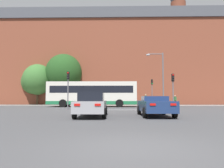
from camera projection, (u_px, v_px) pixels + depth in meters
ground_plane at (134, 148)px, 5.26m from camera, size 400.00×400.00×0.00m
stop_line_strip at (121, 110)px, 21.63m from camera, size 8.13×0.30×0.01m
far_pavement at (119, 105)px, 34.74m from camera, size 69.03×2.50×0.01m
brick_civic_building at (114, 61)px, 46.61m from camera, size 45.02×15.98×24.84m
car_saloon_left at (92, 104)px, 14.02m from camera, size 2.00×4.95×1.58m
car_roadster_right at (155, 106)px, 14.28m from camera, size 2.03×4.62×1.30m
bus_crossing_lead at (92, 93)px, 28.91m from camera, size 11.62×2.69×3.29m
traffic_light_near_left at (68, 84)px, 22.79m from camera, size 0.26×0.31×3.94m
traffic_light_far_right at (152, 88)px, 33.84m from camera, size 0.26×0.31×4.06m
traffic_light_near_right at (173, 85)px, 22.52m from camera, size 0.26×0.31×3.69m
street_lamp_junction at (160, 74)px, 26.73m from camera, size 2.15×0.36×6.75m
pedestrian_waiting at (146, 99)px, 34.51m from camera, size 0.46×0.40×1.76m
pedestrian_walking_east at (175, 99)px, 33.93m from camera, size 0.40×0.46×1.60m
tree_by_building at (34, 82)px, 39.38m from camera, size 4.37×4.37×6.41m
tree_kerbside at (64, 73)px, 38.64m from camera, size 6.39×6.39×8.96m
tree_distant at (38, 79)px, 38.36m from camera, size 5.15×5.15×7.12m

